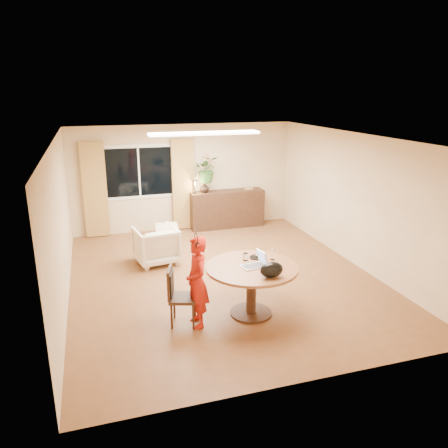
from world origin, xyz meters
The scene contains 24 objects.
floor centered at (0.00, 0.00, 0.00)m, with size 6.50×6.50×0.00m, color brown.
ceiling centered at (0.00, 0.00, 2.60)m, with size 6.50×6.50×0.00m, color white.
wall_back centered at (0.00, 3.25, 1.30)m, with size 5.50×5.50×0.00m, color tan.
wall_left centered at (-2.75, 0.00, 1.30)m, with size 6.50×6.50×0.00m, color tan.
wall_right centered at (2.75, 0.00, 1.30)m, with size 6.50×6.50×0.00m, color tan.
window centered at (-1.10, 3.23, 1.50)m, with size 1.70×0.03×1.30m.
curtain_left centered at (-2.15, 3.15, 1.15)m, with size 0.55×0.08×2.25m, color olive.
curtain_right centered at (-0.05, 3.15, 1.15)m, with size 0.55×0.08×2.25m, color olive.
ceiling_panel centered at (0.00, 1.20, 2.57)m, with size 2.20×0.35×0.05m, color white.
dining_table centered at (0.02, -1.47, 0.64)m, with size 1.42×1.42×0.81m.
dining_chair centered at (-1.05, -1.45, 0.45)m, with size 0.43×0.39×0.90m, color black, non-canonical shape.
child centered at (-0.86, -1.55, 0.70)m, with size 0.33×0.51×1.39m, color red.
laptop centered at (0.03, -1.49, 0.93)m, with size 0.36×0.24×0.24m, color #B7B7BC, non-canonical shape.
tumbler centered at (0.01, -1.22, 0.87)m, with size 0.08×0.08×0.12m, color white, non-canonical shape.
wine_glass centered at (0.43, -1.32, 0.91)m, with size 0.07×0.07×0.20m, color white, non-canonical shape.
pot_lid centered at (0.22, -1.17, 0.83)m, with size 0.22×0.22×0.04m, color white, non-canonical shape.
handbag centered at (0.15, -1.94, 0.93)m, with size 0.35×0.20×0.23m, color black, non-canonical shape.
armchair centered at (-1.07, 1.11, 0.37)m, with size 0.80×0.82×0.75m, color #C0B398.
throw centered at (-0.83, 1.06, 0.76)m, with size 0.45×0.55×0.03m, color beige, non-canonical shape.
sideboard centered at (1.04, 3.01, 0.47)m, with size 1.89×0.46×0.94m, color black.
vase centered at (0.45, 3.01, 1.07)m, with size 0.24×0.24×0.25m, color black.
bouquet centered at (0.53, 3.01, 1.52)m, with size 0.59×0.51×0.66m, color #2F6024.
book_stack centered at (1.62, 3.01, 0.98)m, with size 0.18×0.14×0.07m, color olive, non-canonical shape.
desk_lamp centered at (0.20, 2.96, 1.12)m, with size 0.14×0.14×0.35m, color black, non-canonical shape.
Camera 1 is at (-2.20, -7.24, 3.39)m, focal length 35.00 mm.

